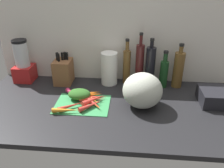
# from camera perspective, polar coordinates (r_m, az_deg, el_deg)

# --- Properties ---
(ground_plane) EXTENTS (1.70, 0.80, 0.03)m
(ground_plane) POSITION_cam_1_polar(r_m,az_deg,el_deg) (1.42, -0.59, -5.69)
(ground_plane) COLOR black
(wall_back) EXTENTS (1.70, 0.03, 0.60)m
(wall_back) POSITION_cam_1_polar(r_m,az_deg,el_deg) (1.65, 0.68, 11.00)
(wall_back) COLOR silver
(wall_back) RESTS_ON ground_plane
(cutting_board) EXTENTS (0.33, 0.25, 0.01)m
(cutting_board) POSITION_cam_1_polar(r_m,az_deg,el_deg) (1.43, -7.42, -4.98)
(cutting_board) COLOR #338C4C
(cutting_board) RESTS_ON ground_plane
(carrot_0) EXTENTS (0.12, 0.14, 0.02)m
(carrot_0) POSITION_cam_1_polar(r_m,az_deg,el_deg) (1.39, -5.05, -5.16)
(carrot_0) COLOR red
(carrot_0) RESTS_ON cutting_board
(carrot_1) EXTENTS (0.14, 0.07, 0.03)m
(carrot_1) POSITION_cam_1_polar(r_m,az_deg,el_deg) (1.48, -5.14, -2.73)
(carrot_1) COLOR orange
(carrot_1) RESTS_ON cutting_board
(carrot_2) EXTENTS (0.15, 0.12, 0.03)m
(carrot_2) POSITION_cam_1_polar(r_m,az_deg,el_deg) (1.39, -10.13, -5.38)
(carrot_2) COLOR red
(carrot_2) RESTS_ON cutting_board
(carrot_3) EXTENTS (0.13, 0.13, 0.03)m
(carrot_3) POSITION_cam_1_polar(r_m,az_deg,el_deg) (1.37, -5.55, -5.44)
(carrot_3) COLOR red
(carrot_3) RESTS_ON cutting_board
(carrot_4) EXTENTS (0.10, 0.10, 0.03)m
(carrot_4) POSITION_cam_1_polar(r_m,az_deg,el_deg) (1.39, -4.47, -4.95)
(carrot_4) COLOR red
(carrot_4) RESTS_ON cutting_board
(carrot_5) EXTENTS (0.11, 0.11, 0.03)m
(carrot_5) POSITION_cam_1_polar(r_m,az_deg,el_deg) (1.44, -5.07, -3.73)
(carrot_5) COLOR orange
(carrot_5) RESTS_ON cutting_board
(carrot_6) EXTENTS (0.14, 0.15, 0.02)m
(carrot_6) POSITION_cam_1_polar(r_m,az_deg,el_deg) (1.40, -4.97, -4.67)
(carrot_6) COLOR orange
(carrot_6) RESTS_ON cutting_board
(carrot_7) EXTENTS (0.15, 0.09, 0.03)m
(carrot_7) POSITION_cam_1_polar(r_m,az_deg,el_deg) (1.49, -5.63, -2.36)
(carrot_7) COLOR orange
(carrot_7) RESTS_ON cutting_board
(carrot_8) EXTENTS (0.14, 0.14, 0.03)m
(carrot_8) POSITION_cam_1_polar(r_m,az_deg,el_deg) (1.50, -9.66, -2.61)
(carrot_8) COLOR #B2264C
(carrot_8) RESTS_ON cutting_board
(carrot_9) EXTENTS (0.16, 0.05, 0.03)m
(carrot_9) POSITION_cam_1_polar(r_m,az_deg,el_deg) (1.35, -11.55, -6.46)
(carrot_9) COLOR orange
(carrot_9) RESTS_ON cutting_board
(carrot_10) EXTENTS (0.16, 0.05, 0.03)m
(carrot_10) POSITION_cam_1_polar(r_m,az_deg,el_deg) (1.43, -5.02, -3.77)
(carrot_10) COLOR red
(carrot_10) RESTS_ON cutting_board
(carrot_11) EXTENTS (0.14, 0.14, 0.04)m
(carrot_11) POSITION_cam_1_polar(r_m,az_deg,el_deg) (1.42, -4.66, -3.92)
(carrot_11) COLOR red
(carrot_11) RESTS_ON cutting_board
(carrot_12) EXTENTS (0.12, 0.05, 0.03)m
(carrot_12) POSITION_cam_1_polar(r_m,az_deg,el_deg) (1.45, -3.69, -3.36)
(carrot_12) COLOR red
(carrot_12) RESTS_ON cutting_board
(carrot_greens_pile) EXTENTS (0.14, 0.11, 0.06)m
(carrot_greens_pile) POSITION_cam_1_polar(r_m,az_deg,el_deg) (1.47, -8.22, -2.52)
(carrot_greens_pile) COLOR #2D6023
(carrot_greens_pile) RESTS_ON cutting_board
(winter_squash) EXTENTS (0.24, 0.24, 0.21)m
(winter_squash) POSITION_cam_1_polar(r_m,az_deg,el_deg) (1.36, 7.65, -1.61)
(winter_squash) COLOR #B2B7A8
(winter_squash) RESTS_ON ground_plane
(knife_block) EXTENTS (0.12, 0.15, 0.23)m
(knife_block) POSITION_cam_1_polar(r_m,az_deg,el_deg) (1.68, -12.13, 3.16)
(knife_block) COLOR brown
(knife_block) RESTS_ON ground_plane
(blender_appliance) EXTENTS (0.13, 0.13, 0.31)m
(blender_appliance) POSITION_cam_1_polar(r_m,az_deg,el_deg) (1.79, -21.43, 4.80)
(blender_appliance) COLOR red
(blender_appliance) RESTS_ON ground_plane
(paper_towel_roll) EXTENTS (0.12, 0.12, 0.23)m
(paper_towel_roll) POSITION_cam_1_polar(r_m,az_deg,el_deg) (1.62, -0.70, 3.94)
(paper_towel_roll) COLOR white
(paper_towel_roll) RESTS_ON ground_plane
(bottle_0) EXTENTS (0.05, 0.05, 0.33)m
(bottle_0) POSITION_cam_1_polar(r_m,az_deg,el_deg) (1.64, 3.71, 4.64)
(bottle_0) COLOR brown
(bottle_0) RESTS_ON ground_plane
(bottle_1) EXTENTS (0.06, 0.06, 0.38)m
(bottle_1) POSITION_cam_1_polar(r_m,az_deg,el_deg) (1.61, 6.94, 4.93)
(bottle_1) COLOR #471919
(bottle_1) RESTS_ON ground_plane
(bottle_2) EXTENTS (0.07, 0.07, 0.35)m
(bottle_2) POSITION_cam_1_polar(r_m,az_deg,el_deg) (1.58, 9.54, 4.20)
(bottle_2) COLOR black
(bottle_2) RESTS_ON ground_plane
(bottle_3) EXTENTS (0.06, 0.06, 0.27)m
(bottle_3) POSITION_cam_1_polar(r_m,az_deg,el_deg) (1.62, 12.89, 2.81)
(bottle_3) COLOR #19421E
(bottle_3) RESTS_ON ground_plane
(bottle_4) EXTENTS (0.07, 0.07, 0.31)m
(bottle_4) POSITION_cam_1_polar(r_m,az_deg,el_deg) (1.64, 16.33, 3.59)
(bottle_4) COLOR brown
(bottle_4) RESTS_ON ground_plane
(dish_rack) EXTENTS (0.23, 0.19, 0.09)m
(dish_rack) POSITION_cam_1_polar(r_m,az_deg,el_deg) (1.56, 25.17, -2.93)
(dish_rack) COLOR black
(dish_rack) RESTS_ON ground_plane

